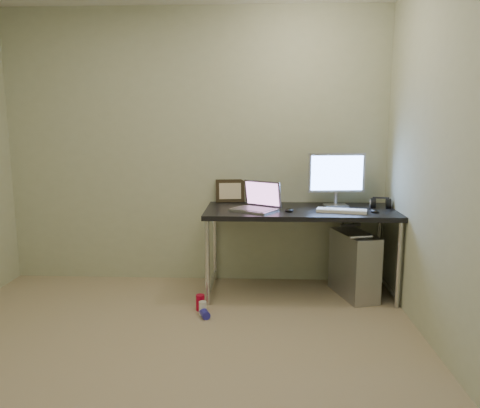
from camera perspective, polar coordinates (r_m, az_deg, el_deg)
floor at (r=3.01m, az=-9.89°, el=-19.64°), size 3.50×3.50×0.00m
wall_back at (r=4.35m, az=-5.47°, el=6.81°), size 3.50×0.02×2.50m
wall_right at (r=2.81m, az=26.72°, el=4.24°), size 0.02×3.50×2.50m
desk at (r=4.05m, az=7.30°, el=-1.69°), size 1.62×0.71×0.75m
tower_computer at (r=4.16m, az=13.73°, el=-7.17°), size 0.37×0.57×0.59m
cable_a at (r=4.46m, az=12.28°, el=-4.37°), size 0.01×0.16×0.69m
cable_b at (r=4.46m, az=13.46°, el=-4.68°), size 0.02×0.11×0.71m
can_red at (r=3.82m, az=-4.86°, el=-11.88°), size 0.08×0.08×0.13m
can_white at (r=3.74m, az=-4.57°, el=-12.55°), size 0.07×0.07×0.11m
can_blue at (r=3.70m, az=-4.34°, el=-13.15°), size 0.10×0.13×0.06m
laptop at (r=3.95m, az=2.13°, el=0.07°), size 0.45×0.43×0.24m
monitor at (r=4.19m, az=11.71°, el=3.44°), size 0.50×0.16×0.47m
keyboard at (r=3.95m, az=12.27°, el=-0.80°), size 0.42×0.22×0.02m
mouse_right at (r=4.00m, az=16.10°, el=-0.76°), size 0.08×0.11×0.03m
mouse_left at (r=3.91m, az=5.99°, el=-0.63°), size 0.09×0.12×0.04m
headphones at (r=4.24m, az=16.76°, el=-0.02°), size 0.19×0.11×0.12m
picture_frame at (r=4.33m, az=-1.21°, el=1.61°), size 0.27×0.11×0.21m
webcam at (r=4.31m, az=2.09°, el=1.35°), size 0.05×0.04×0.12m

